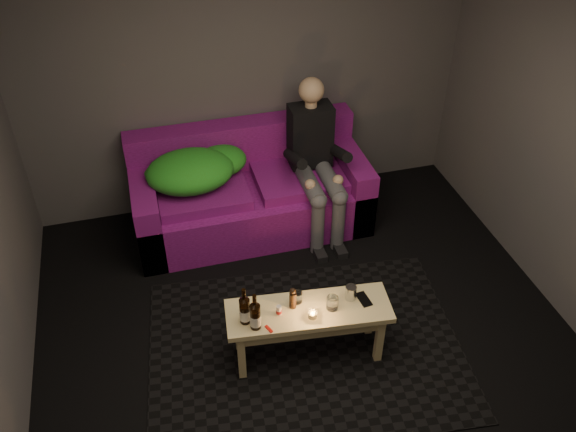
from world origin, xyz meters
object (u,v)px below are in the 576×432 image
at_px(person, 316,157).
at_px(steel_cup, 351,293).
at_px(beer_bottle_a, 245,310).
at_px(coffee_table, 309,317).
at_px(sofa, 250,193).
at_px(beer_bottle_b, 255,316).

distance_m(person, steel_cup, 1.49).
xyz_separation_m(beer_bottle_a, steel_cup, (0.76, 0.02, -0.06)).
bearing_deg(steel_cup, coffee_table, -175.72).
bearing_deg(steel_cup, person, 82.51).
distance_m(person, beer_bottle_a, 1.77).
height_order(sofa, steel_cup, sofa).
height_order(beer_bottle_a, beer_bottle_b, beer_bottle_a).
distance_m(sofa, coffee_table, 1.66).
bearing_deg(beer_bottle_b, coffee_table, 9.12).
relative_size(beer_bottle_a, beer_bottle_b, 1.01).
distance_m(coffee_table, beer_bottle_a, 0.49).
height_order(beer_bottle_b, steel_cup, beer_bottle_b).
bearing_deg(sofa, coffee_table, -87.91).
xyz_separation_m(person, coffee_table, (-0.51, -1.49, -0.33)).
height_order(beer_bottle_a, steel_cup, beer_bottle_a).
bearing_deg(sofa, beer_bottle_b, -100.92).
relative_size(sofa, steel_cup, 19.09).
xyz_separation_m(person, beer_bottle_b, (-0.90, -1.55, -0.14)).
height_order(person, coffee_table, person).
height_order(sofa, beer_bottle_a, sofa).
height_order(sofa, person, person).
bearing_deg(steel_cup, beer_bottle_a, -178.58).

